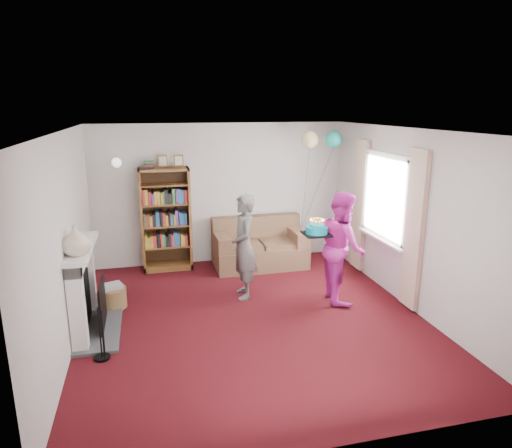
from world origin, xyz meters
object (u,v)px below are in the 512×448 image
object	(u,v)px
person_striped	(244,247)
person_magenta	(342,246)
birthday_cake	(317,230)
bookcase	(166,220)
sofa	(259,248)

from	to	relation	value
person_striped	person_magenta	xyz separation A→B (m)	(1.37, -0.42, 0.03)
person_magenta	birthday_cake	xyz separation A→B (m)	(-0.44, -0.10, 0.30)
bookcase	person_striped	xyz separation A→B (m)	(1.05, -1.53, -0.10)
bookcase	birthday_cake	size ratio (longest dim) A/B	5.50
sofa	person_striped	bearing A→B (deg)	-113.67
sofa	person_striped	size ratio (longest dim) A/B	1.03
bookcase	person_striped	world-z (taller)	bookcase
person_striped	birthday_cake	distance (m)	1.11
bookcase	person_magenta	distance (m)	3.11
sofa	birthday_cake	xyz separation A→B (m)	(0.37, -1.82, 0.79)
person_magenta	birthday_cake	world-z (taller)	person_magenta
sofa	bookcase	bearing A→B (deg)	171.28
person_striped	bookcase	bearing A→B (deg)	-142.66
sofa	birthday_cake	distance (m)	2.02
bookcase	person_striped	distance (m)	1.86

